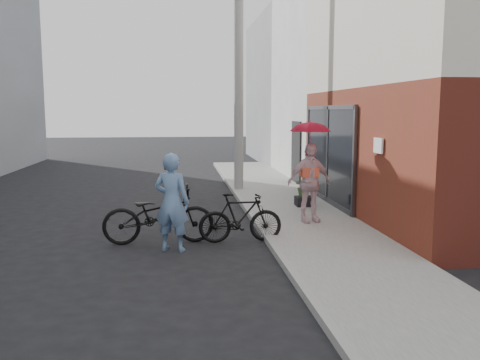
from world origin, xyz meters
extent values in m
plane|color=black|center=(0.00, 0.00, 0.00)|extent=(80.00, 80.00, 0.00)
cube|color=gray|center=(2.10, 2.00, 0.06)|extent=(2.20, 24.00, 0.12)
cube|color=#9E9E99|center=(0.94, 2.00, 0.06)|extent=(0.12, 24.00, 0.12)
cube|color=black|center=(3.16, 3.50, 1.36)|extent=(0.06, 3.80, 2.40)
cube|color=white|center=(3.16, 0.20, 1.82)|extent=(0.04, 0.40, 0.30)
cube|color=white|center=(7.20, 9.00, 3.50)|extent=(8.00, 6.00, 7.00)
cube|color=gray|center=(7.20, 16.00, 3.50)|extent=(8.00, 8.00, 7.00)
cylinder|color=#9E9E99|center=(1.10, 6.00, 3.50)|extent=(0.28, 0.28, 7.00)
imported|color=#678AB8|center=(-0.86, -0.36, 0.88)|extent=(0.75, 0.63, 1.77)
imported|color=black|center=(-1.12, 0.18, 0.55)|extent=(2.11, 0.81, 1.09)
imported|color=black|center=(0.42, 0.07, 0.48)|extent=(1.60, 0.47, 0.96)
imported|color=silver|center=(2.04, 1.17, 0.97)|extent=(1.06, 0.62, 1.70)
imported|color=red|center=(2.04, 1.17, 2.18)|extent=(0.83, 0.83, 0.73)
cube|color=black|center=(2.40, 2.98, 0.23)|extent=(0.44, 0.44, 0.23)
imported|color=#345923|center=(2.40, 2.98, 0.62)|extent=(0.48, 0.42, 0.54)
camera|label=1|loc=(-0.73, -9.32, 2.50)|focal=38.00mm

